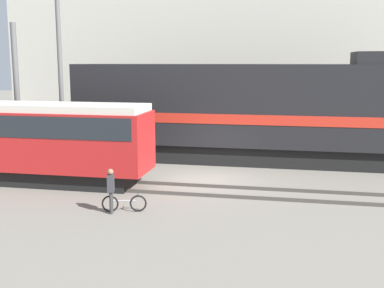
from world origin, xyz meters
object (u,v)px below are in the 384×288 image
(freight_locomotive, at_px, (240,112))
(utility_pole_center, at_px, (61,82))
(streetcar, at_px, (18,137))
(person, at_px, (111,187))
(bicycle, at_px, (124,203))
(utility_pole_left, at_px, (17,96))

(freight_locomotive, bearing_deg, utility_pole_center, -159.84)
(utility_pole_center, bearing_deg, streetcar, -100.48)
(streetcar, xyz_separation_m, person, (5.60, -3.44, -1.04))
(bicycle, distance_m, utility_pole_center, 9.22)
(person, bearing_deg, utility_pole_center, 127.46)
(bicycle, height_order, utility_pole_left, utility_pole_left)
(bicycle, distance_m, utility_pole_left, 10.58)
(utility_pole_left, distance_m, utility_pole_center, 2.52)
(bicycle, bearing_deg, freight_locomotive, 71.92)
(freight_locomotive, relative_size, person, 10.82)
(streetcar, bearing_deg, utility_pole_left, 120.54)
(person, relative_size, utility_pole_center, 0.19)
(streetcar, xyz_separation_m, utility_pole_center, (0.58, 3.12, 2.29))
(person, xyz_separation_m, utility_pole_center, (-5.03, 6.56, 3.33))
(bicycle, bearing_deg, streetcar, 151.94)
(bicycle, relative_size, person, 0.98)
(utility_pole_left, xyz_separation_m, utility_pole_center, (2.41, 0.00, 0.71))
(streetcar, distance_m, bicycle, 7.00)
(freight_locomotive, height_order, utility_pole_center, utility_pole_center)
(person, bearing_deg, bicycle, 32.72)
(freight_locomotive, distance_m, utility_pole_left, 11.38)
(streetcar, relative_size, bicycle, 7.53)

